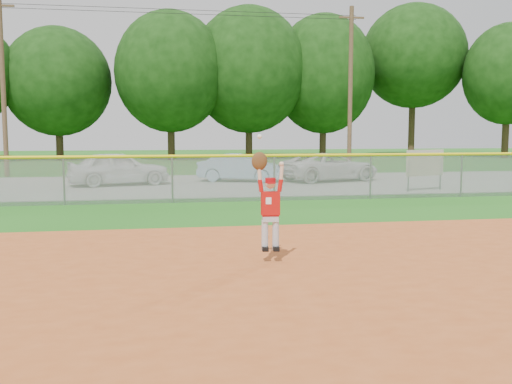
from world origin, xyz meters
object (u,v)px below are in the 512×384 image
at_px(car_blue, 240,168).
at_px(car_white_b, 330,167).
at_px(sponsor_sign, 425,164).
at_px(ballplayer, 269,202).
at_px(car_white_a, 119,168).

height_order(car_blue, car_white_b, car_white_b).
xyz_separation_m(sponsor_sign, ballplayer, (-8.09, -10.64, 0.04)).
bearing_deg(sponsor_sign, car_white_a, 159.98).
height_order(sponsor_sign, ballplayer, ballplayer).
relative_size(car_blue, ballplayer, 1.86).
bearing_deg(car_white_a, car_blue, -94.35).
relative_size(car_blue, car_white_b, 0.83).
relative_size(sponsor_sign, ballplayer, 0.85).
xyz_separation_m(car_blue, ballplayer, (-1.72, -15.78, 0.44)).
distance_m(car_blue, car_white_b, 4.09).
relative_size(car_white_b, sponsor_sign, 2.63).
distance_m(car_blue, sponsor_sign, 8.20).
distance_m(car_white_a, ballplayer, 15.31).
bearing_deg(ballplayer, sponsor_sign, 52.73).
distance_m(car_blue, ballplayer, 15.88).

